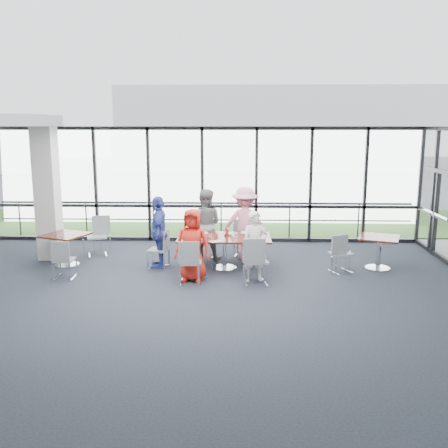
{
  "coord_description": "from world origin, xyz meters",
  "views": [
    {
      "loc": [
        1.06,
        -8.8,
        3.23
      ],
      "look_at": [
        0.7,
        1.93,
        1.1
      ],
      "focal_mm": 40.0,
      "sensor_mm": 36.0,
      "label": 1
    }
  ],
  "objects_px": {
    "chair_main_nr": "(255,261)",
    "chair_main_fr": "(243,240)",
    "diner_near_left": "(192,245)",
    "diner_far_right": "(245,223)",
    "side_table_left": "(66,239)",
    "chair_main_end": "(158,250)",
    "chair_spare_la": "(64,260)",
    "side_table_right": "(379,242)",
    "structural_column": "(47,194)",
    "chair_spare_r": "(341,254)",
    "diner_near_right": "(255,246)",
    "chair_spare_lb": "(97,237)",
    "chair_main_fl": "(206,239)",
    "chair_main_nl": "(191,262)",
    "diner_end": "(159,232)",
    "main_table": "(224,241)",
    "diner_far_left": "(205,224)"
  },
  "relations": [
    {
      "from": "side_table_right",
      "to": "chair_main_fl",
      "type": "distance_m",
      "value": 4.12
    },
    {
      "from": "diner_near_left",
      "to": "chair_main_nl",
      "type": "bearing_deg",
      "value": -87.96
    },
    {
      "from": "main_table",
      "to": "diner_far_right",
      "type": "height_order",
      "value": "diner_far_right"
    },
    {
      "from": "chair_spare_r",
      "to": "diner_far_left",
      "type": "bearing_deg",
      "value": 137.17
    },
    {
      "from": "chair_main_nr",
      "to": "chair_spare_r",
      "type": "height_order",
      "value": "chair_main_nr"
    },
    {
      "from": "side_table_left",
      "to": "main_table",
      "type": "bearing_deg",
      "value": -1.97
    },
    {
      "from": "structural_column",
      "to": "diner_near_right",
      "type": "height_order",
      "value": "structural_column"
    },
    {
      "from": "diner_near_right",
      "to": "diner_end",
      "type": "distance_m",
      "value": 2.35
    },
    {
      "from": "side_table_right",
      "to": "diner_near_left",
      "type": "distance_m",
      "value": 4.27
    },
    {
      "from": "chair_main_end",
      "to": "chair_spare_r",
      "type": "xyz_separation_m",
      "value": [
        4.12,
        -0.23,
        0.01
      ]
    },
    {
      "from": "side_table_left",
      "to": "chair_main_end",
      "type": "xyz_separation_m",
      "value": [
        2.18,
        -0.13,
        -0.21
      ]
    },
    {
      "from": "side_table_right",
      "to": "chair_main_fr",
      "type": "distance_m",
      "value": 3.24
    },
    {
      "from": "chair_spare_lb",
      "to": "side_table_left",
      "type": "bearing_deg",
      "value": 45.1
    },
    {
      "from": "chair_main_nr",
      "to": "chair_main_end",
      "type": "height_order",
      "value": "chair_main_nr"
    },
    {
      "from": "diner_near_right",
      "to": "diner_far_right",
      "type": "height_order",
      "value": "diner_far_right"
    },
    {
      "from": "diner_far_left",
      "to": "chair_main_fl",
      "type": "relative_size",
      "value": 1.97
    },
    {
      "from": "side_table_left",
      "to": "chair_spare_la",
      "type": "distance_m",
      "value": 1.08
    },
    {
      "from": "side_table_right",
      "to": "diner_far_left",
      "type": "height_order",
      "value": "diner_far_left"
    },
    {
      "from": "side_table_left",
      "to": "side_table_right",
      "type": "xyz_separation_m",
      "value": [
        7.21,
        -0.04,
        -0.01
      ]
    },
    {
      "from": "main_table",
      "to": "diner_far_left",
      "type": "bearing_deg",
      "value": 121.45
    },
    {
      "from": "diner_far_left",
      "to": "chair_spare_r",
      "type": "bearing_deg",
      "value": 166.34
    },
    {
      "from": "diner_near_right",
      "to": "chair_spare_r",
      "type": "xyz_separation_m",
      "value": [
        1.94,
        0.65,
        -0.31
      ]
    },
    {
      "from": "structural_column",
      "to": "chair_main_end",
      "type": "bearing_deg",
      "value": -15.42
    },
    {
      "from": "chair_main_nl",
      "to": "chair_spare_lb",
      "type": "xyz_separation_m",
      "value": [
        -2.57,
        2.17,
        0.03
      ]
    },
    {
      "from": "diner_far_right",
      "to": "diner_far_left",
      "type": "bearing_deg",
      "value": 8.6
    },
    {
      "from": "side_table_right",
      "to": "chair_spare_r",
      "type": "height_order",
      "value": "chair_spare_r"
    },
    {
      "from": "chair_spare_lb",
      "to": "chair_main_fl",
      "type": "bearing_deg",
      "value": 161.59
    },
    {
      "from": "diner_far_left",
      "to": "chair_spare_la",
      "type": "relative_size",
      "value": 2.1
    },
    {
      "from": "diner_far_right",
      "to": "diner_end",
      "type": "distance_m",
      "value": 2.16
    },
    {
      "from": "chair_main_nr",
      "to": "chair_main_fr",
      "type": "xyz_separation_m",
      "value": [
        -0.24,
        2.2,
        -0.06
      ]
    },
    {
      "from": "chair_main_fr",
      "to": "structural_column",
      "type": "bearing_deg",
      "value": 18.11
    },
    {
      "from": "diner_end",
      "to": "chair_main_fl",
      "type": "relative_size",
      "value": 1.89
    },
    {
      "from": "diner_end",
      "to": "diner_near_left",
      "type": "bearing_deg",
      "value": 37.87
    },
    {
      "from": "structural_column",
      "to": "chair_main_nr",
      "type": "bearing_deg",
      "value": -20.79
    },
    {
      "from": "chair_spare_la",
      "to": "side_table_right",
      "type": "bearing_deg",
      "value": 4.34
    },
    {
      "from": "diner_near_right",
      "to": "chair_main_end",
      "type": "xyz_separation_m",
      "value": [
        -2.18,
        0.88,
        -0.32
      ]
    },
    {
      "from": "side_table_right",
      "to": "chair_spare_la",
      "type": "distance_m",
      "value": 6.97
    },
    {
      "from": "side_table_left",
      "to": "diner_near_right",
      "type": "relative_size",
      "value": 0.78
    },
    {
      "from": "diner_far_right",
      "to": "diner_near_right",
      "type": "bearing_deg",
      "value": 98.98
    },
    {
      "from": "chair_spare_lb",
      "to": "chair_spare_r",
      "type": "height_order",
      "value": "chair_spare_lb"
    },
    {
      "from": "diner_near_left",
      "to": "diner_far_left",
      "type": "bearing_deg",
      "value": 93.35
    },
    {
      "from": "chair_main_nl",
      "to": "chair_spare_lb",
      "type": "relative_size",
      "value": 0.95
    },
    {
      "from": "diner_near_right",
      "to": "main_table",
      "type": "bearing_deg",
      "value": 113.92
    },
    {
      "from": "diner_far_left",
      "to": "diner_far_right",
      "type": "bearing_deg",
      "value": -169.33
    },
    {
      "from": "diner_near_left",
      "to": "diner_far_right",
      "type": "bearing_deg",
      "value": 66.5
    },
    {
      "from": "structural_column",
      "to": "chair_spare_r",
      "type": "height_order",
      "value": "structural_column"
    },
    {
      "from": "chair_spare_la",
      "to": "chair_spare_r",
      "type": "height_order",
      "value": "chair_spare_r"
    },
    {
      "from": "diner_end",
      "to": "main_table",
      "type": "bearing_deg",
      "value": 84.38
    },
    {
      "from": "diner_far_left",
      "to": "chair_spare_la",
      "type": "xyz_separation_m",
      "value": [
        -2.89,
        -1.69,
        -0.45
      ]
    },
    {
      "from": "structural_column",
      "to": "side_table_left",
      "type": "xyz_separation_m",
      "value": [
        0.6,
        -0.64,
        -0.96
      ]
    }
  ]
}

